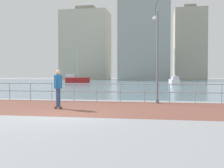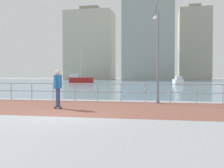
{
  "view_description": "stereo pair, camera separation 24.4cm",
  "coord_description": "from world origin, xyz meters",
  "px_view_note": "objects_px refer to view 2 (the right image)",
  "views": [
    {
      "loc": [
        3.71,
        -10.19,
        1.53
      ],
      "look_at": [
        1.31,
        3.37,
        1.1
      ],
      "focal_mm": 44.15,
      "sensor_mm": 36.0,
      "label": 1
    },
    {
      "loc": [
        3.95,
        -10.14,
        1.53
      ],
      "look_at": [
        1.31,
        3.37,
        1.1
      ],
      "focal_mm": 44.15,
      "sensor_mm": 36.0,
      "label": 2
    }
  ],
  "objects_px": {
    "lamppost": "(157,47)",
    "skateboarder": "(58,85)",
    "sailboat_white": "(178,81)",
    "sailboat_navy": "(80,80)"
  },
  "relations": [
    {
      "from": "lamppost",
      "to": "skateboarder",
      "type": "xyz_separation_m",
      "value": [
        -4.4,
        -3.4,
        -2.03
      ]
    },
    {
      "from": "lamppost",
      "to": "sailboat_navy",
      "type": "bearing_deg",
      "value": 113.26
    },
    {
      "from": "lamppost",
      "to": "sailboat_navy",
      "type": "xyz_separation_m",
      "value": [
        -16.99,
        39.52,
        -2.43
      ]
    },
    {
      "from": "lamppost",
      "to": "sailboat_navy",
      "type": "relative_size",
      "value": 0.8
    },
    {
      "from": "skateboarder",
      "to": "sailboat_white",
      "type": "relative_size",
      "value": 0.31
    },
    {
      "from": "sailboat_white",
      "to": "lamppost",
      "type": "bearing_deg",
      "value": -94.51
    },
    {
      "from": "lamppost",
      "to": "skateboarder",
      "type": "height_order",
      "value": "lamppost"
    },
    {
      "from": "lamppost",
      "to": "sailboat_navy",
      "type": "height_order",
      "value": "sailboat_navy"
    },
    {
      "from": "lamppost",
      "to": "sailboat_white",
      "type": "xyz_separation_m",
      "value": [
        2.41,
        30.57,
        -2.55
      ]
    },
    {
      "from": "skateboarder",
      "to": "sailboat_white",
      "type": "xyz_separation_m",
      "value": [
        6.81,
        33.97,
        -0.52
      ]
    }
  ]
}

